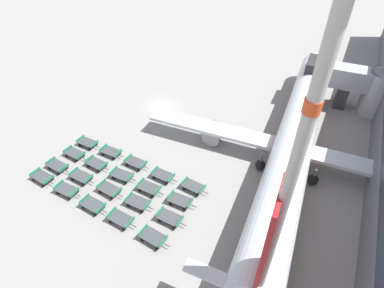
% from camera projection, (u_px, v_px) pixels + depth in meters
% --- Properties ---
extents(ground_plane, '(500.00, 500.00, 0.00)m').
position_uv_depth(ground_plane, '(161.00, 107.00, 47.70)').
color(ground_plane, gray).
extents(jet_bridge, '(13.81, 5.56, 6.70)m').
position_uv_depth(jet_bridge, '(359.00, 85.00, 45.01)').
color(jet_bridge, '#A8AAB2').
rests_on(jet_bridge, ground_plane).
extents(airplane, '(38.17, 48.26, 14.15)m').
position_uv_depth(airplane, '(295.00, 138.00, 36.44)').
color(airplane, silver).
rests_on(airplane, ground_plane).
extents(baggage_dolly_row_near_col_a, '(3.27, 1.73, 0.92)m').
position_uv_depth(baggage_dolly_row_near_col_a, '(42.00, 177.00, 34.89)').
color(baggage_dolly_row_near_col_a, '#424449').
rests_on(baggage_dolly_row_near_col_a, ground_plane).
extents(baggage_dolly_row_near_col_b, '(3.23, 1.62, 0.92)m').
position_uv_depth(baggage_dolly_row_near_col_b, '(67.00, 190.00, 33.35)').
color(baggage_dolly_row_near_col_b, '#424449').
rests_on(baggage_dolly_row_near_col_b, ground_plane).
extents(baggage_dolly_row_near_col_c, '(3.27, 1.70, 0.92)m').
position_uv_depth(baggage_dolly_row_near_col_c, '(93.00, 205.00, 31.72)').
color(baggage_dolly_row_near_col_c, '#424449').
rests_on(baggage_dolly_row_near_col_c, ground_plane).
extents(baggage_dolly_row_near_col_d, '(3.25, 1.67, 0.92)m').
position_uv_depth(baggage_dolly_row_near_col_d, '(121.00, 219.00, 30.33)').
color(baggage_dolly_row_near_col_d, '#424449').
rests_on(baggage_dolly_row_near_col_d, ground_plane).
extents(baggage_dolly_row_near_col_e, '(3.27, 1.72, 0.92)m').
position_uv_depth(baggage_dolly_row_near_col_e, '(153.00, 237.00, 28.68)').
color(baggage_dolly_row_near_col_e, '#424449').
rests_on(baggage_dolly_row_near_col_e, ground_plane).
extents(baggage_dolly_row_mid_a_col_a, '(3.28, 1.74, 0.92)m').
position_uv_depth(baggage_dolly_row_mid_a_col_a, '(57.00, 166.00, 36.38)').
color(baggage_dolly_row_mid_a_col_a, '#424449').
rests_on(baggage_dolly_row_mid_a_col_a, ground_plane).
extents(baggage_dolly_row_mid_a_col_b, '(3.26, 1.68, 0.92)m').
position_uv_depth(baggage_dolly_row_mid_a_col_b, '(81.00, 177.00, 34.96)').
color(baggage_dolly_row_mid_a_col_b, '#424449').
rests_on(baggage_dolly_row_mid_a_col_b, ground_plane).
extents(baggage_dolly_row_mid_a_col_c, '(3.28, 1.74, 0.92)m').
position_uv_depth(baggage_dolly_row_mid_a_col_c, '(109.00, 189.00, 33.41)').
color(baggage_dolly_row_mid_a_col_c, '#424449').
rests_on(baggage_dolly_row_mid_a_col_c, ground_plane).
extents(baggage_dolly_row_mid_a_col_d, '(3.24, 1.63, 0.92)m').
position_uv_depth(baggage_dolly_row_mid_a_col_d, '(138.00, 202.00, 31.98)').
color(baggage_dolly_row_mid_a_col_d, '#424449').
rests_on(baggage_dolly_row_mid_a_col_d, ground_plane).
extents(baggage_dolly_row_mid_a_col_e, '(3.25, 1.65, 0.92)m').
position_uv_depth(baggage_dolly_row_mid_a_col_e, '(170.00, 218.00, 30.43)').
color(baggage_dolly_row_mid_a_col_e, '#424449').
rests_on(baggage_dolly_row_mid_a_col_e, ground_plane).
extents(baggage_dolly_row_mid_b_col_a, '(3.27, 1.73, 0.92)m').
position_uv_depth(baggage_dolly_row_mid_b_col_a, '(75.00, 154.00, 38.14)').
color(baggage_dolly_row_mid_b_col_a, '#424449').
rests_on(baggage_dolly_row_mid_b_col_a, ground_plane).
extents(baggage_dolly_row_mid_b_col_b, '(3.28, 1.74, 0.92)m').
position_uv_depth(baggage_dolly_row_mid_b_col_b, '(97.00, 164.00, 36.66)').
color(baggage_dolly_row_mid_b_col_b, '#424449').
rests_on(baggage_dolly_row_mid_b_col_b, ground_plane).
extents(baggage_dolly_row_mid_b_col_c, '(3.25, 1.66, 0.92)m').
position_uv_depth(baggage_dolly_row_mid_b_col_c, '(122.00, 175.00, 35.15)').
color(baggage_dolly_row_mid_b_col_c, '#424449').
rests_on(baggage_dolly_row_mid_b_col_c, ground_plane).
extents(baggage_dolly_row_mid_b_col_d, '(3.25, 1.66, 0.92)m').
position_uv_depth(baggage_dolly_row_mid_b_col_d, '(149.00, 188.00, 33.59)').
color(baggage_dolly_row_mid_b_col_d, '#424449').
rests_on(baggage_dolly_row_mid_b_col_d, ground_plane).
extents(baggage_dolly_row_mid_b_col_e, '(3.24, 1.64, 0.92)m').
position_uv_depth(baggage_dolly_row_mid_b_col_e, '(180.00, 201.00, 32.18)').
color(baggage_dolly_row_mid_b_col_e, '#424449').
rests_on(baggage_dolly_row_mid_b_col_e, ground_plane).
extents(baggage_dolly_row_far_col_a, '(3.23, 1.61, 0.92)m').
position_uv_depth(baggage_dolly_row_far_col_a, '(88.00, 143.00, 39.84)').
color(baggage_dolly_row_far_col_a, '#424449').
rests_on(baggage_dolly_row_far_col_a, ground_plane).
extents(baggage_dolly_row_far_col_b, '(3.23, 1.61, 0.92)m').
position_uv_depth(baggage_dolly_row_far_col_b, '(111.00, 152.00, 38.40)').
color(baggage_dolly_row_far_col_b, '#424449').
rests_on(baggage_dolly_row_far_col_b, ground_plane).
extents(baggage_dolly_row_far_col_c, '(3.26, 1.69, 0.92)m').
position_uv_depth(baggage_dolly_row_far_col_c, '(136.00, 163.00, 36.82)').
color(baggage_dolly_row_far_col_c, '#424449').
rests_on(baggage_dolly_row_far_col_c, ground_plane).
extents(baggage_dolly_row_far_col_d, '(3.26, 1.68, 0.92)m').
position_uv_depth(baggage_dolly_row_far_col_d, '(163.00, 175.00, 35.11)').
color(baggage_dolly_row_far_col_d, '#424449').
rests_on(baggage_dolly_row_far_col_d, ground_plane).
extents(baggage_dolly_row_far_col_e, '(3.28, 1.75, 0.92)m').
position_uv_depth(baggage_dolly_row_far_col_e, '(193.00, 186.00, 33.76)').
color(baggage_dolly_row_far_col_e, '#424449').
rests_on(baggage_dolly_row_far_col_e, ground_plane).
extents(apron_light_mast, '(2.00, 0.71, 24.71)m').
position_uv_depth(apron_light_mast, '(283.00, 204.00, 15.05)').
color(apron_light_mast, '#ADA89E').
rests_on(apron_light_mast, ground_plane).
extents(stand_guidance_stripe, '(3.13, 38.46, 0.01)m').
position_uv_depth(stand_guidance_stripe, '(286.00, 222.00, 30.61)').
color(stand_guidance_stripe, yellow).
rests_on(stand_guidance_stripe, ground_plane).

